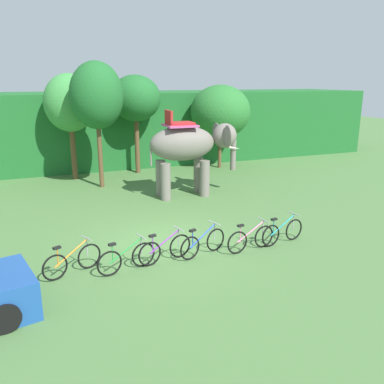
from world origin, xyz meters
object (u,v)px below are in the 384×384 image
object	(u,v)px
tree_center_left	(97,96)
bike_teal	(282,232)
bike_blue	(203,243)
bike_pink	(251,239)
elephant	(190,146)
tree_left	(220,112)
bike_purple	(165,249)
tree_far_right	(70,103)
tree_center	(135,99)
bike_green	(127,258)
bike_orange	(72,261)

from	to	relation	value
tree_center_left	bike_teal	xyz separation A→B (m)	(4.18, -9.16, -3.92)
bike_blue	bike_teal	size ratio (longest dim) A/B	0.97
bike_pink	elephant	bearing A→B (deg)	85.57
tree_left	bike_purple	distance (m)	13.37
bike_purple	bike_pink	distance (m)	2.66
tree_far_right	bike_teal	size ratio (longest dim) A/B	3.16
tree_far_right	tree_center	bearing A→B (deg)	4.27
tree_far_right	bike_purple	xyz separation A→B (m)	(1.33, -11.26, -3.49)
tree_far_right	tree_left	bearing A→B (deg)	-1.22
tree_far_right	bike_teal	xyz separation A→B (m)	(5.21, -11.33, -3.49)
elephant	bike_green	world-z (taller)	elephant
tree_center	bike_purple	xyz separation A→B (m)	(-2.09, -11.52, -3.65)
elephant	bike_pink	world-z (taller)	elephant
bike_teal	bike_blue	bearing A→B (deg)	178.32
tree_far_right	elephant	xyz separation A→B (m)	(4.49, -5.03, -1.67)
tree_left	tree_far_right	bearing A→B (deg)	178.78
tree_left	bike_orange	distance (m)	14.72
tree_left	bike_green	xyz separation A→B (m)	(-8.05, -11.29, -2.86)
tree_left	bike_pink	distance (m)	12.40
elephant	bike_blue	size ratio (longest dim) A/B	2.53
tree_far_right	bike_pink	world-z (taller)	tree_far_right
tree_center_left	tree_center	size ratio (longest dim) A/B	1.11
elephant	tree_far_right	bearing A→B (deg)	131.71
tree_left	tree_center	bearing A→B (deg)	174.89
tree_center	bike_blue	xyz separation A→B (m)	(-0.91, -11.51, -3.65)
elephant	bike_green	size ratio (longest dim) A/B	2.48
bike_blue	bike_teal	world-z (taller)	same
bike_teal	elephant	bearing A→B (deg)	96.53
tree_left	bike_pink	xyz separation A→B (m)	(-4.25, -11.29, -2.86)
bike_green	bike_pink	xyz separation A→B (m)	(3.81, -0.00, 0.00)
bike_orange	bike_green	xyz separation A→B (m)	(1.38, -0.36, 0.00)
tree_left	bike_purple	size ratio (longest dim) A/B	2.83
elephant	bike_pink	bearing A→B (deg)	-94.43
tree_far_right	bike_purple	size ratio (longest dim) A/B	3.18
tree_far_right	bike_green	bearing A→B (deg)	-89.09
tree_center	tree_left	distance (m)	4.90
bike_purple	bike_blue	distance (m)	1.17
tree_far_right	tree_center	xyz separation A→B (m)	(3.42, 0.26, 0.16)
bike_teal	bike_orange	bearing A→B (deg)	177.98
bike_orange	bike_green	world-z (taller)	same
tree_far_right	tree_left	xyz separation A→B (m)	(8.24, -0.17, -0.62)
bike_blue	tree_center_left	bearing A→B (deg)	99.27
bike_blue	bike_orange	bearing A→B (deg)	177.74
tree_center_left	tree_far_right	bearing A→B (deg)	115.28
elephant	bike_blue	world-z (taller)	elephant
tree_center_left	bike_pink	bearing A→B (deg)	-72.32
elephant	bike_orange	size ratio (longest dim) A/B	2.61
bike_pink	bike_blue	bearing A→B (deg)	171.66
tree_far_right	bike_blue	xyz separation A→B (m)	(2.51, -11.25, -3.49)
bike_orange	bike_pink	xyz separation A→B (m)	(5.19, -0.36, 0.00)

